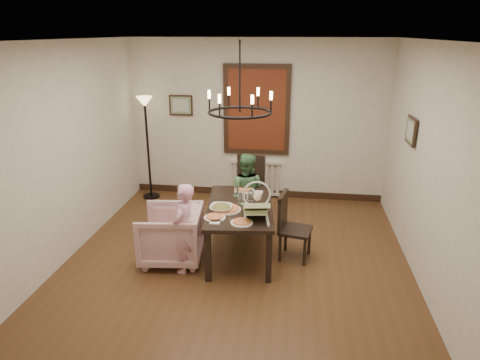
% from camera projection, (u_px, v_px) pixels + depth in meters
% --- Properties ---
extents(room_shell, '(4.51, 5.00, 2.81)m').
position_uv_depth(room_shell, '(240.00, 153.00, 5.51)').
color(room_shell, '#55341D').
rests_on(room_shell, ground).
extents(dining_table, '(1.02, 1.60, 0.71)m').
position_uv_depth(dining_table, '(240.00, 211.00, 5.68)').
color(dining_table, black).
rests_on(dining_table, room_shell).
extents(chair_far, '(0.56, 0.56, 1.06)m').
position_uv_depth(chair_far, '(246.00, 189.00, 6.75)').
color(chair_far, black).
rests_on(chair_far, room_shell).
extents(chair_right, '(0.47, 0.47, 0.91)m').
position_uv_depth(chair_right, '(296.00, 227.00, 5.63)').
color(chair_right, black).
rests_on(chair_right, room_shell).
extents(armchair, '(0.88, 0.87, 0.73)m').
position_uv_depth(armchair, '(171.00, 235.00, 5.61)').
color(armchair, beige).
rests_on(armchair, room_shell).
extents(elderly_woman, '(0.29, 0.39, 0.96)m').
position_uv_depth(elderly_woman, '(185.00, 236.00, 5.33)').
color(elderly_woman, '#E8A3BF').
rests_on(elderly_woman, room_shell).
extents(seated_man, '(0.53, 0.43, 1.00)m').
position_uv_depth(seated_man, '(246.00, 199.00, 6.45)').
color(seated_man, '#4A7D4E').
rests_on(seated_man, room_shell).
extents(baby_bouncer, '(0.44, 0.55, 0.32)m').
position_uv_depth(baby_bouncer, '(256.00, 206.00, 5.21)').
color(baby_bouncer, '#BCCE8E').
rests_on(baby_bouncer, dining_table).
extents(salad_bowl, '(0.35, 0.35, 0.09)m').
position_uv_depth(salad_bowl, '(221.00, 208.00, 5.47)').
color(salad_bowl, white).
rests_on(salad_bowl, dining_table).
extents(pizza_platter, '(0.35, 0.35, 0.04)m').
position_uv_depth(pizza_platter, '(227.00, 209.00, 5.49)').
color(pizza_platter, tan).
rests_on(pizza_platter, dining_table).
extents(drinking_glass, '(0.07, 0.07, 0.14)m').
position_uv_depth(drinking_glass, '(240.00, 198.00, 5.71)').
color(drinking_glass, silver).
rests_on(drinking_glass, dining_table).
extents(window_blinds, '(1.00, 0.03, 1.40)m').
position_uv_depth(window_blinds, '(257.00, 110.00, 7.40)').
color(window_blinds, maroon).
rests_on(window_blinds, room_shell).
extents(radiator, '(0.92, 0.12, 0.62)m').
position_uv_depth(radiator, '(256.00, 178.00, 7.83)').
color(radiator, silver).
rests_on(radiator, room_shell).
extents(picture_back, '(0.42, 0.03, 0.36)m').
position_uv_depth(picture_back, '(181.00, 105.00, 7.57)').
color(picture_back, black).
rests_on(picture_back, room_shell).
extents(picture_right, '(0.03, 0.42, 0.36)m').
position_uv_depth(picture_right, '(411.00, 131.00, 5.64)').
color(picture_right, black).
rests_on(picture_right, room_shell).
extents(floor_lamp, '(0.30, 0.30, 1.80)m').
position_uv_depth(floor_lamp, '(148.00, 150.00, 7.59)').
color(floor_lamp, black).
rests_on(floor_lamp, room_shell).
extents(chandelier, '(0.80, 0.80, 0.04)m').
position_uv_depth(chandelier, '(240.00, 112.00, 5.25)').
color(chandelier, black).
rests_on(chandelier, room_shell).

